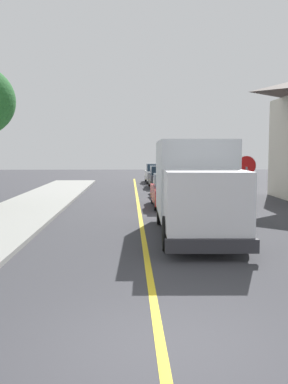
% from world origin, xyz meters
% --- Properties ---
extents(ground_plane, '(120.00, 120.00, 0.00)m').
position_xyz_m(ground_plane, '(0.00, 0.00, 0.00)').
color(ground_plane, '#38383D').
extents(centre_line_yellow, '(0.16, 56.00, 0.01)m').
position_xyz_m(centre_line_yellow, '(0.00, 10.00, 0.00)').
color(centre_line_yellow, gold).
rests_on(centre_line_yellow, ground).
extents(box_truck, '(2.60, 7.24, 3.20)m').
position_xyz_m(box_truck, '(1.75, 8.77, 1.77)').
color(box_truck, silver).
rests_on(box_truck, ground).
extents(parked_car_near, '(1.82, 4.41, 1.67)m').
position_xyz_m(parked_car_near, '(1.61, 16.05, 0.79)').
color(parked_car_near, maroon).
rests_on(parked_car_near, ground).
extents(parked_car_mid, '(2.01, 4.48, 1.67)m').
position_xyz_m(parked_car_mid, '(2.14, 21.55, 0.79)').
color(parked_car_mid, '#B7B7BC').
rests_on(parked_car_mid, ground).
extents(parked_car_far, '(1.86, 4.43, 1.67)m').
position_xyz_m(parked_car_far, '(1.98, 27.56, 0.79)').
color(parked_car_far, black).
rests_on(parked_car_far, ground).
extents(parked_car_furthest, '(1.85, 4.42, 1.67)m').
position_xyz_m(parked_car_furthest, '(1.88, 33.06, 0.79)').
color(parked_car_furthest, silver).
rests_on(parked_car_furthest, ground).
extents(stop_sign, '(0.80, 0.10, 2.65)m').
position_xyz_m(stop_sign, '(4.29, 11.55, 1.86)').
color(stop_sign, gray).
rests_on(stop_sign, ground).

